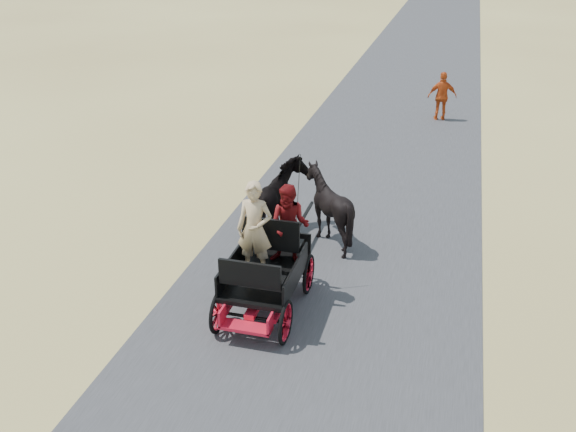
% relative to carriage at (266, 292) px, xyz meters
% --- Properties ---
extents(ground, '(140.00, 140.00, 0.00)m').
position_rel_carriage_xyz_m(ground, '(0.95, -2.31, -0.36)').
color(ground, tan).
extents(road, '(6.00, 140.00, 0.01)m').
position_rel_carriage_xyz_m(road, '(0.95, -2.31, -0.35)').
color(road, '#38383A').
rests_on(road, ground).
extents(carriage, '(1.30, 2.40, 0.72)m').
position_rel_carriage_xyz_m(carriage, '(0.00, 0.00, 0.00)').
color(carriage, black).
rests_on(carriage, ground).
extents(horse_left, '(0.91, 2.01, 1.70)m').
position_rel_carriage_xyz_m(horse_left, '(-0.55, 3.00, 0.49)').
color(horse_left, black).
rests_on(horse_left, ground).
extents(horse_right, '(1.37, 1.54, 1.70)m').
position_rel_carriage_xyz_m(horse_right, '(0.55, 3.00, 0.49)').
color(horse_right, black).
rests_on(horse_right, ground).
extents(driver_man, '(0.66, 0.43, 1.80)m').
position_rel_carriage_xyz_m(driver_man, '(-0.20, 0.05, 1.26)').
color(driver_man, tan).
rests_on(driver_man, carriage).
extents(passenger_woman, '(0.77, 0.60, 1.58)m').
position_rel_carriage_xyz_m(passenger_woman, '(0.30, 0.60, 1.15)').
color(passenger_woman, '#660C0F').
rests_on(passenger_woman, carriage).
extents(pedestrian, '(1.07, 0.59, 1.73)m').
position_rel_carriage_xyz_m(pedestrian, '(2.51, 13.36, 0.50)').
color(pedestrian, '#B94315').
rests_on(pedestrian, ground).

